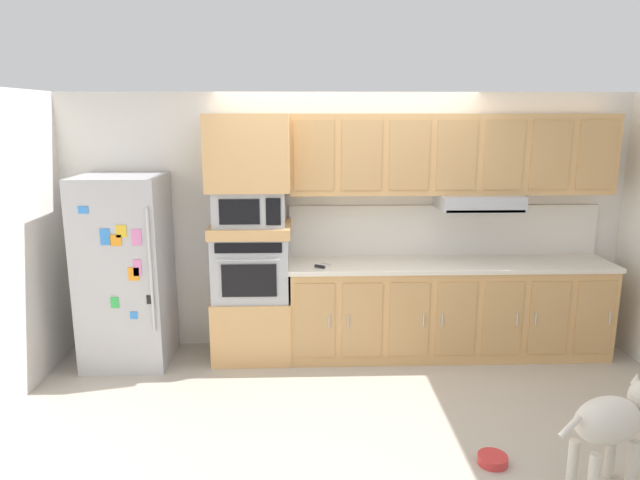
{
  "coord_description": "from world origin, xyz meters",
  "views": [
    {
      "loc": [
        -0.44,
        -4.5,
        2.3
      ],
      "look_at": [
        -0.29,
        0.11,
        1.28
      ],
      "focal_mm": 32.28,
      "sensor_mm": 36.0,
      "label": 1
    }
  ],
  "objects_px": {
    "microwave": "(250,207)",
    "screwdriver": "(320,266)",
    "refrigerator": "(126,271)",
    "dog": "(616,419)",
    "dog_food_bowl": "(493,459)",
    "built_in_oven": "(252,266)"
  },
  "relations": [
    {
      "from": "microwave",
      "to": "screwdriver",
      "type": "relative_size",
      "value": 3.85
    },
    {
      "from": "screwdriver",
      "to": "refrigerator",
      "type": "bearing_deg",
      "value": 176.96
    },
    {
      "from": "dog",
      "to": "dog_food_bowl",
      "type": "height_order",
      "value": "dog"
    },
    {
      "from": "microwave",
      "to": "screwdriver",
      "type": "height_order",
      "value": "microwave"
    },
    {
      "from": "built_in_oven",
      "to": "screwdriver",
      "type": "xyz_separation_m",
      "value": [
        0.64,
        -0.16,
        0.03
      ]
    },
    {
      "from": "dog",
      "to": "dog_food_bowl",
      "type": "distance_m",
      "value": 0.83
    },
    {
      "from": "built_in_oven",
      "to": "microwave",
      "type": "distance_m",
      "value": 0.56
    },
    {
      "from": "built_in_oven",
      "to": "dog",
      "type": "bearing_deg",
      "value": -41.11
    },
    {
      "from": "refrigerator",
      "to": "built_in_oven",
      "type": "distance_m",
      "value": 1.16
    },
    {
      "from": "refrigerator",
      "to": "screwdriver",
      "type": "relative_size",
      "value": 10.53
    },
    {
      "from": "microwave",
      "to": "refrigerator",
      "type": "bearing_deg",
      "value": -176.65
    },
    {
      "from": "microwave",
      "to": "screwdriver",
      "type": "xyz_separation_m",
      "value": [
        0.64,
        -0.16,
        -0.53
      ]
    },
    {
      "from": "microwave",
      "to": "screwdriver",
      "type": "distance_m",
      "value": 0.85
    },
    {
      "from": "built_in_oven",
      "to": "microwave",
      "type": "xyz_separation_m",
      "value": [
        0.0,
        -0.0,
        0.56
      ]
    },
    {
      "from": "microwave",
      "to": "dog",
      "type": "distance_m",
      "value": 3.34
    },
    {
      "from": "dog",
      "to": "dog_food_bowl",
      "type": "xyz_separation_m",
      "value": [
        -0.66,
        0.26,
        -0.43
      ]
    },
    {
      "from": "screwdriver",
      "to": "dog",
      "type": "height_order",
      "value": "screwdriver"
    },
    {
      "from": "refrigerator",
      "to": "dog",
      "type": "bearing_deg",
      "value": -29.67
    },
    {
      "from": "built_in_oven",
      "to": "dog",
      "type": "relative_size",
      "value": 0.82
    },
    {
      "from": "screwdriver",
      "to": "dog_food_bowl",
      "type": "xyz_separation_m",
      "value": [
        1.1,
        -1.67,
        -0.9
      ]
    },
    {
      "from": "built_in_oven",
      "to": "dog",
      "type": "xyz_separation_m",
      "value": [
        2.4,
        -2.09,
        -0.44
      ]
    },
    {
      "from": "refrigerator",
      "to": "microwave",
      "type": "relative_size",
      "value": 2.73
    }
  ]
}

